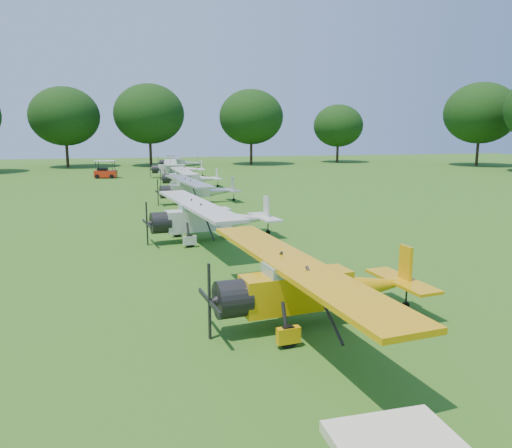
% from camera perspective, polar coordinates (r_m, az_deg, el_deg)
% --- Properties ---
extents(ground, '(160.00, 160.00, 0.00)m').
position_cam_1_polar(ground, '(26.50, -4.71, -2.10)').
color(ground, '#225A16').
rests_on(ground, ground).
extents(tree_belt, '(137.36, 130.27, 14.52)m').
position_cam_1_polar(tree_belt, '(26.80, 2.82, 15.35)').
color(tree_belt, '#331F13').
rests_on(tree_belt, ground).
extents(aircraft_2, '(7.17, 11.38, 2.23)m').
position_cam_1_polar(aircraft_2, '(15.39, 6.44, -6.71)').
color(aircraft_2, '#D59908').
rests_on(aircraft_2, ground).
extents(aircraft_3, '(7.24, 11.46, 2.25)m').
position_cam_1_polar(aircraft_3, '(26.89, -5.52, 0.94)').
color(aircraft_3, silver).
rests_on(aircraft_3, ground).
extents(aircraft_4, '(6.66, 10.55, 2.07)m').
position_cam_1_polar(aircraft_4, '(40.27, -6.95, 4.07)').
color(aircraft_4, silver).
rests_on(aircraft_4, ground).
extents(aircraft_5, '(6.15, 9.79, 1.93)m').
position_cam_1_polar(aircraft_5, '(51.18, -7.72, 5.40)').
color(aircraft_5, silver).
rests_on(aircraft_5, ground).
extents(aircraft_6, '(6.67, 10.62, 2.09)m').
position_cam_1_polar(aircraft_6, '(62.20, -9.19, 6.41)').
color(aircraft_6, silver).
rests_on(aircraft_6, ground).
extents(aircraft_7, '(6.16, 9.78, 1.93)m').
position_cam_1_polar(aircraft_7, '(74.74, -8.95, 7.07)').
color(aircraft_7, silver).
rests_on(aircraft_7, ground).
extents(golf_cart, '(2.73, 1.95, 2.13)m').
position_cam_1_polar(golf_cart, '(63.29, -16.86, 5.69)').
color(golf_cart, red).
rests_on(golf_cart, ground).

